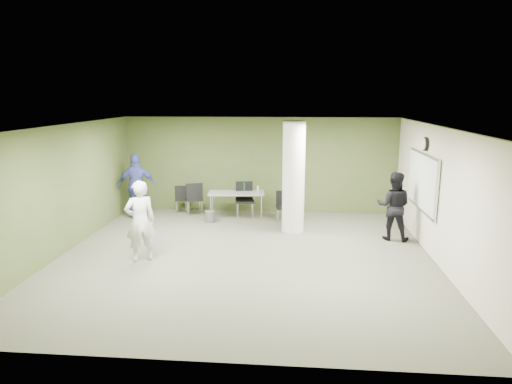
# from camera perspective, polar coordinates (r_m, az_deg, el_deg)

# --- Properties ---
(floor) EXTENTS (8.00, 8.00, 0.00)m
(floor) POSITION_cam_1_polar(r_m,az_deg,el_deg) (9.96, -1.33, -8.08)
(floor) COLOR #565745
(floor) RESTS_ON ground
(ceiling) EXTENTS (8.00, 8.00, 0.00)m
(ceiling) POSITION_cam_1_polar(r_m,az_deg,el_deg) (9.37, -1.42, 8.22)
(ceiling) COLOR white
(ceiling) RESTS_ON wall_back
(wall_back) EXTENTS (8.00, 2.80, 0.02)m
(wall_back) POSITION_cam_1_polar(r_m,az_deg,el_deg) (13.49, 0.52, 3.40)
(wall_back) COLOR #415628
(wall_back) RESTS_ON floor
(wall_left) EXTENTS (0.02, 8.00, 2.80)m
(wall_left) POSITION_cam_1_polar(r_m,az_deg,el_deg) (10.77, -23.04, 0.23)
(wall_left) COLOR #415628
(wall_left) RESTS_ON floor
(wall_right_cream) EXTENTS (0.02, 8.00, 2.80)m
(wall_right_cream) POSITION_cam_1_polar(r_m,az_deg,el_deg) (9.96, 22.16, -0.59)
(wall_right_cream) COLOR beige
(wall_right_cream) RESTS_ON floor
(column) EXTENTS (0.56, 0.56, 2.80)m
(column) POSITION_cam_1_polar(r_m,az_deg,el_deg) (11.47, 4.71, 1.83)
(column) COLOR silver
(column) RESTS_ON floor
(whiteboard) EXTENTS (0.05, 2.30, 1.30)m
(whiteboard) POSITION_cam_1_polar(r_m,az_deg,el_deg) (11.05, 20.03, 1.27)
(whiteboard) COLOR silver
(whiteboard) RESTS_ON wall_right_cream
(wall_clock) EXTENTS (0.06, 0.32, 0.32)m
(wall_clock) POSITION_cam_1_polar(r_m,az_deg,el_deg) (10.93, 20.36, 5.65)
(wall_clock) COLOR black
(wall_clock) RESTS_ON wall_right_cream
(folding_table) EXTENTS (1.62, 0.82, 0.99)m
(folding_table) POSITION_cam_1_polar(r_m,az_deg,el_deg) (12.86, -2.41, -0.24)
(folding_table) COLOR gray
(folding_table) RESTS_ON floor
(wastebasket) EXTENTS (0.27, 0.27, 0.31)m
(wastebasket) POSITION_cam_1_polar(r_m,az_deg,el_deg) (12.58, -5.78, -3.08)
(wastebasket) COLOR #4C4C4C
(wastebasket) RESTS_ON floor
(chair_back_left) EXTENTS (0.50, 0.50, 0.86)m
(chair_back_left) POSITION_cam_1_polar(r_m,az_deg,el_deg) (13.52, -9.18, -0.62)
(chair_back_left) COLOR black
(chair_back_left) RESTS_ON floor
(chair_back_right) EXTENTS (0.63, 0.63, 0.98)m
(chair_back_right) POSITION_cam_1_polar(r_m,az_deg,el_deg) (13.21, -7.75, -0.54)
(chair_back_right) COLOR black
(chair_back_right) RESTS_ON floor
(chair_table_left) EXTENTS (0.59, 0.59, 1.02)m
(chair_table_left) POSITION_cam_1_polar(r_m,az_deg,el_deg) (12.92, -1.44, -0.61)
(chair_table_left) COLOR black
(chair_table_left) RESTS_ON floor
(chair_table_right) EXTENTS (0.46, 0.46, 0.84)m
(chair_table_right) POSITION_cam_1_polar(r_m,az_deg,el_deg) (12.59, 3.45, -1.49)
(chair_table_right) COLOR black
(chair_table_right) RESTS_ON floor
(woman_white) EXTENTS (0.75, 0.68, 1.72)m
(woman_white) POSITION_cam_1_polar(r_m,az_deg,el_deg) (9.77, -14.27, -3.55)
(woman_white) COLOR silver
(woman_white) RESTS_ON floor
(man_black) EXTENTS (0.94, 0.81, 1.65)m
(man_black) POSITION_cam_1_polar(r_m,az_deg,el_deg) (11.37, 16.83, -1.69)
(man_black) COLOR black
(man_black) RESTS_ON floor
(man_blue) EXTENTS (1.15, 0.73, 1.83)m
(man_blue) POSITION_cam_1_polar(r_m,az_deg,el_deg) (13.27, -14.65, 0.73)
(man_blue) COLOR #414AA2
(man_blue) RESTS_ON floor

